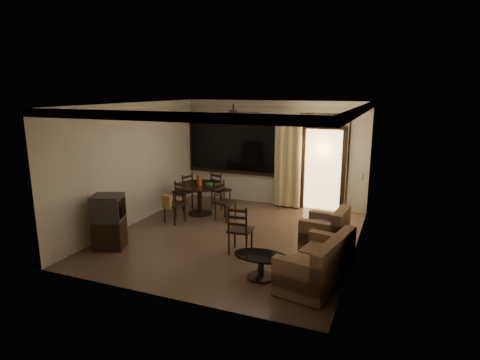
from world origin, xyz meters
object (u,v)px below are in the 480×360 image
at_px(dining_chair_south, 175,210).
at_px(tv_cabinet, 109,222).
at_px(dining_chair_north, 221,196).
at_px(armchair, 327,233).
at_px(dining_table, 200,191).
at_px(side_chair, 240,238).
at_px(dining_chair_east, 225,209).
at_px(sofa, 319,266).
at_px(dining_chair_west, 183,198).
at_px(coffee_table, 261,263).

height_order(dining_chair_south, tv_cabinet, tv_cabinet).
bearing_deg(dining_chair_north, armchair, 166.28).
height_order(dining_chair_north, tv_cabinet, tv_cabinet).
bearing_deg(dining_table, side_chair, -45.73).
bearing_deg(dining_chair_north, dining_chair_east, 136.76).
bearing_deg(dining_chair_south, sofa, -8.84).
bearing_deg(dining_chair_east, dining_table, 89.92).
bearing_deg(dining_chair_west, dining_chair_south, 36.03).
bearing_deg(dining_chair_west, dining_chair_north, 137.97).
bearing_deg(dining_chair_south, tv_cabinet, -85.12).
height_order(dining_chair_north, coffee_table, dining_chair_north).
bearing_deg(tv_cabinet, sofa, -21.71).
bearing_deg(coffee_table, side_chair, 130.06).
bearing_deg(dining_chair_east, dining_chair_west, 87.99).
distance_m(sofa, coffee_table, 0.95).
relative_size(dining_table, coffee_table, 1.30).
bearing_deg(tv_cabinet, dining_chair_south, 56.16).
height_order(dining_table, tv_cabinet, tv_cabinet).
bearing_deg(dining_table, coffee_table, -46.96).
bearing_deg(dining_chair_west, coffee_table, 63.53).
distance_m(tv_cabinet, side_chair, 2.62).
relative_size(dining_chair_west, dining_chair_east, 1.00).
relative_size(dining_chair_west, coffee_table, 1.02).
distance_m(dining_chair_south, coffee_table, 3.44).
xyz_separation_m(sofa, armchair, (-0.14, 1.52, 0.02)).
xyz_separation_m(dining_table, coffee_table, (2.58, -2.77, -0.32)).
distance_m(dining_chair_west, dining_chair_south, 1.13).
relative_size(dining_chair_north, side_chair, 0.98).
relative_size(dining_chair_south, side_chair, 0.98).
xyz_separation_m(dining_table, dining_chair_west, (-0.62, 0.24, -0.31)).
bearing_deg(sofa, coffee_table, -159.87).
distance_m(dining_chair_south, dining_chair_north, 1.64).
bearing_deg(armchair, dining_chair_west, 166.85).
relative_size(dining_chair_west, tv_cabinet, 0.88).
height_order(tv_cabinet, side_chair, tv_cabinet).
distance_m(coffee_table, side_chair, 1.11).
distance_m(dining_chair_west, sofa, 5.04).
relative_size(dining_chair_east, dining_chair_north, 1.00).
height_order(dining_table, sofa, dining_table).
distance_m(dining_chair_east, tv_cabinet, 2.81).
height_order(dining_chair_west, dining_chair_east, same).
xyz_separation_m(dining_chair_west, coffee_table, (3.21, -3.01, -0.01)).
bearing_deg(coffee_table, dining_chair_east, 125.24).
relative_size(dining_chair_south, coffee_table, 1.02).
bearing_deg(dining_chair_north, side_chair, 138.35).
height_order(dining_chair_west, dining_chair_south, same).
height_order(dining_chair_east, dining_chair_south, same).
distance_m(dining_chair_east, side_chair, 1.99).
bearing_deg(side_chair, dining_chair_east, -61.32).
bearing_deg(dining_chair_north, dining_table, 90.11).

